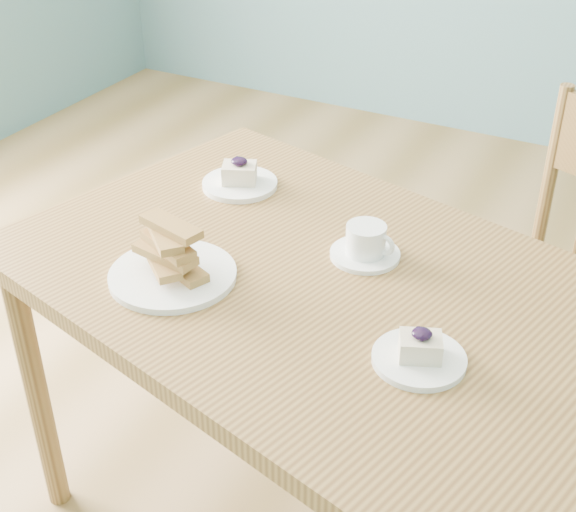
{
  "coord_description": "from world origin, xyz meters",
  "views": [
    {
      "loc": [
        0.54,
        -1.34,
        1.67
      ],
      "look_at": [
        -0.11,
        -0.12,
        0.79
      ],
      "focal_mm": 50.0,
      "sensor_mm": 36.0,
      "label": 1
    }
  ],
  "objects_px": {
    "coffee_cup": "(366,244)",
    "biscotti_plate": "(172,262)",
    "cheesecake_plate_near": "(420,354)",
    "dining_chair": "(571,317)",
    "cheesecake_plate_far": "(240,179)",
    "dining_table": "(356,327)"
  },
  "relations": [
    {
      "from": "dining_chair",
      "to": "cheesecake_plate_near",
      "type": "relative_size",
      "value": 6.2
    },
    {
      "from": "cheesecake_plate_near",
      "to": "biscotti_plate",
      "type": "relative_size",
      "value": 0.64
    },
    {
      "from": "dining_chair",
      "to": "coffee_cup",
      "type": "bearing_deg",
      "value": -113.88
    },
    {
      "from": "dining_chair",
      "to": "coffee_cup",
      "type": "relative_size",
      "value": 6.93
    },
    {
      "from": "biscotti_plate",
      "to": "cheesecake_plate_far",
      "type": "bearing_deg",
      "value": 101.92
    },
    {
      "from": "dining_table",
      "to": "biscotti_plate",
      "type": "relative_size",
      "value": 6.47
    },
    {
      "from": "cheesecake_plate_far",
      "to": "biscotti_plate",
      "type": "relative_size",
      "value": 0.71
    },
    {
      "from": "dining_table",
      "to": "coffee_cup",
      "type": "bearing_deg",
      "value": 121.67
    },
    {
      "from": "dining_table",
      "to": "biscotti_plate",
      "type": "height_order",
      "value": "biscotti_plate"
    },
    {
      "from": "dining_chair",
      "to": "cheesecake_plate_far",
      "type": "relative_size",
      "value": 5.59
    },
    {
      "from": "biscotti_plate",
      "to": "cheesecake_plate_near",
      "type": "bearing_deg",
      "value": -1.7
    },
    {
      "from": "dining_table",
      "to": "dining_chair",
      "type": "bearing_deg",
      "value": 71.0
    },
    {
      "from": "cheesecake_plate_far",
      "to": "dining_chair",
      "type": "bearing_deg",
      "value": 17.22
    },
    {
      "from": "cheesecake_plate_far",
      "to": "biscotti_plate",
      "type": "xyz_separation_m",
      "value": [
        0.08,
        -0.4,
        0.02
      ]
    },
    {
      "from": "cheesecake_plate_near",
      "to": "cheesecake_plate_far",
      "type": "xyz_separation_m",
      "value": [
        -0.6,
        0.41,
        0.0
      ]
    },
    {
      "from": "dining_chair",
      "to": "biscotti_plate",
      "type": "xyz_separation_m",
      "value": [
        -0.69,
        -0.64,
        0.31
      ]
    },
    {
      "from": "coffee_cup",
      "to": "biscotti_plate",
      "type": "relative_size",
      "value": 0.57
    },
    {
      "from": "cheesecake_plate_far",
      "to": "coffee_cup",
      "type": "height_order",
      "value": "cheesecake_plate_far"
    },
    {
      "from": "coffee_cup",
      "to": "cheesecake_plate_near",
      "type": "bearing_deg",
      "value": -45.99
    },
    {
      "from": "dining_table",
      "to": "dining_chair",
      "type": "distance_m",
      "value": 0.66
    },
    {
      "from": "coffee_cup",
      "to": "dining_table",
      "type": "bearing_deg",
      "value": -67.57
    },
    {
      "from": "dining_table",
      "to": "biscotti_plate",
      "type": "distance_m",
      "value": 0.38
    }
  ]
}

